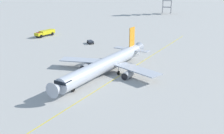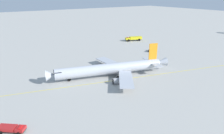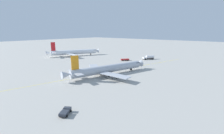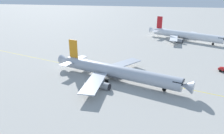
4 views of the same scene
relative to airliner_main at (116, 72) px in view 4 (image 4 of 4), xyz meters
The scene contains 4 objects.
ground_plane 6.01m from the airliner_main, 25.52° to the right, with size 600.00×600.00×0.00m, color #ADAAA3.
airliner_main is the anchor object (origin of this frame).
airliner_secondary 63.54m from the airliner_main, 113.18° to the right, with size 39.41×27.46×11.61m.
taxiway_centreline 5.74m from the airliner_main, 143.59° to the right, with size 123.84×33.58×0.01m.
Camera 4 is at (-16.38, 57.08, 25.31)m, focal length 32.67 mm.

